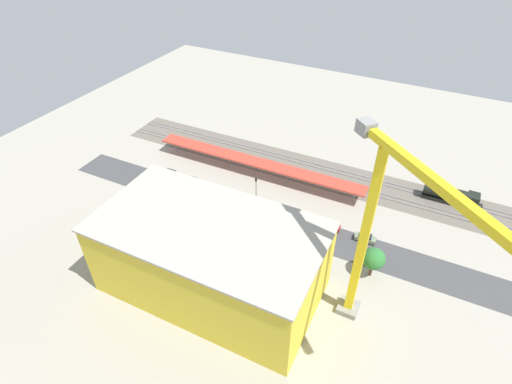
{
  "coord_description": "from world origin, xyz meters",
  "views": [
    {
      "loc": [
        -26.17,
        65.65,
        62.1
      ],
      "look_at": [
        7.04,
        0.52,
        5.29
      ],
      "focal_mm": 28.22,
      "sensor_mm": 36.0,
      "label": 1
    }
  ],
  "objects_px": {
    "platform_canopy_near": "(257,162)",
    "locomotive": "(453,196)",
    "parked_car_5": "(217,189)",
    "street_tree_2": "(374,259)",
    "traffic_light": "(256,186)",
    "street_tree_0": "(166,184)",
    "parked_car_4": "(246,198)",
    "street_tree_1": "(221,202)",
    "parked_car_2": "(299,218)",
    "construction_building": "(211,258)",
    "parked_car_6": "(193,181)",
    "box_truck_0": "(305,242)",
    "parked_car_0": "(365,238)",
    "parked_car_7": "(171,174)",
    "tower_crane": "(376,231)",
    "parked_car_3": "(270,206)",
    "parked_car_1": "(330,226)"
  },
  "relations": [
    {
      "from": "parked_car_0",
      "to": "box_truck_0",
      "type": "xyz_separation_m",
      "value": [
        11.04,
        7.89,
        0.93
      ]
    },
    {
      "from": "platform_canopy_near",
      "to": "parked_car_3",
      "type": "bearing_deg",
      "value": 129.13
    },
    {
      "from": "platform_canopy_near",
      "to": "traffic_light",
      "type": "bearing_deg",
      "value": 115.53
    },
    {
      "from": "platform_canopy_near",
      "to": "parked_car_3",
      "type": "height_order",
      "value": "platform_canopy_near"
    },
    {
      "from": "street_tree_0",
      "to": "street_tree_1",
      "type": "distance_m",
      "value": 15.89
    },
    {
      "from": "tower_crane",
      "to": "locomotive",
      "type": "bearing_deg",
      "value": -105.21
    },
    {
      "from": "platform_canopy_near",
      "to": "locomotive",
      "type": "relative_size",
      "value": 4.22
    },
    {
      "from": "street_tree_2",
      "to": "parked_car_7",
      "type": "bearing_deg",
      "value": -9.82
    },
    {
      "from": "parked_car_1",
      "to": "parked_car_5",
      "type": "xyz_separation_m",
      "value": [
        29.83,
        -0.18,
        0.02
      ]
    },
    {
      "from": "parked_car_4",
      "to": "parked_car_3",
      "type": "bearing_deg",
      "value": 179.95
    },
    {
      "from": "locomotive",
      "to": "box_truck_0",
      "type": "bearing_deg",
      "value": 49.2
    },
    {
      "from": "street_tree_1",
      "to": "traffic_light",
      "type": "xyz_separation_m",
      "value": [
        -3.78,
        -9.58,
        -0.81
      ]
    },
    {
      "from": "parked_car_2",
      "to": "box_truck_0",
      "type": "distance_m",
      "value": 8.74
    },
    {
      "from": "box_truck_0",
      "to": "street_tree_0",
      "type": "bearing_deg",
      "value": -0.51
    },
    {
      "from": "street_tree_2",
      "to": "parked_car_4",
      "type": "bearing_deg",
      "value": -16.06
    },
    {
      "from": "parked_car_3",
      "to": "parked_car_5",
      "type": "height_order",
      "value": "parked_car_3"
    },
    {
      "from": "parked_car_2",
      "to": "parked_car_6",
      "type": "height_order",
      "value": "parked_car_6"
    },
    {
      "from": "parked_car_7",
      "to": "parked_car_0",
      "type": "bearing_deg",
      "value": 179.34
    },
    {
      "from": "construction_building",
      "to": "parked_car_0",
      "type": "bearing_deg",
      "value": -133.07
    },
    {
      "from": "parked_car_1",
      "to": "parked_car_7",
      "type": "xyz_separation_m",
      "value": [
        44.15,
        -0.39,
        0.06
      ]
    },
    {
      "from": "parked_car_7",
      "to": "tower_crane",
      "type": "relative_size",
      "value": 0.13
    },
    {
      "from": "traffic_light",
      "to": "construction_building",
      "type": "bearing_deg",
      "value": 99.34
    },
    {
      "from": "locomotive",
      "to": "parked_car_5",
      "type": "relative_size",
      "value": 3.06
    },
    {
      "from": "platform_canopy_near",
      "to": "parked_car_6",
      "type": "height_order",
      "value": "platform_canopy_near"
    },
    {
      "from": "locomotive",
      "to": "parked_car_7",
      "type": "xyz_separation_m",
      "value": [
        67.44,
        21.93,
        -1.18
      ]
    },
    {
      "from": "parked_car_0",
      "to": "tower_crane",
      "type": "height_order",
      "value": "tower_crane"
    },
    {
      "from": "parked_car_1",
      "to": "parked_car_3",
      "type": "xyz_separation_m",
      "value": [
        15.05,
        -0.27,
        0.04
      ]
    },
    {
      "from": "street_tree_1",
      "to": "street_tree_2",
      "type": "relative_size",
      "value": 1.21
    },
    {
      "from": "parked_car_4",
      "to": "box_truck_0",
      "type": "bearing_deg",
      "value": 155.79
    },
    {
      "from": "parked_car_7",
      "to": "construction_building",
      "type": "xyz_separation_m",
      "value": [
        -29.31,
        25.9,
        6.84
      ]
    },
    {
      "from": "parked_car_2",
      "to": "traffic_light",
      "type": "height_order",
      "value": "traffic_light"
    },
    {
      "from": "locomotive",
      "to": "parked_car_3",
      "type": "relative_size",
      "value": 2.99
    },
    {
      "from": "street_tree_2",
      "to": "traffic_light",
      "type": "xyz_separation_m",
      "value": [
        30.68,
        -10.42,
        -0.06
      ]
    },
    {
      "from": "parked_car_5",
      "to": "street_tree_0",
      "type": "xyz_separation_m",
      "value": [
        9.04,
        7.96,
        3.83
      ]
    },
    {
      "from": "parked_car_5",
      "to": "construction_building",
      "type": "relative_size",
      "value": 0.11
    },
    {
      "from": "platform_canopy_near",
      "to": "street_tree_0",
      "type": "relative_size",
      "value": 8.7
    },
    {
      "from": "parked_car_3",
      "to": "street_tree_2",
      "type": "distance_m",
      "value": 28.43
    },
    {
      "from": "parked_car_7",
      "to": "box_truck_0",
      "type": "height_order",
      "value": "box_truck_0"
    },
    {
      "from": "parked_car_2",
      "to": "construction_building",
      "type": "height_order",
      "value": "construction_building"
    },
    {
      "from": "box_truck_0",
      "to": "locomotive",
      "type": "bearing_deg",
      "value": -130.8
    },
    {
      "from": "parked_car_0",
      "to": "parked_car_1",
      "type": "bearing_deg",
      "value": -1.52
    },
    {
      "from": "parked_car_4",
      "to": "parked_car_5",
      "type": "bearing_deg",
      "value": 0.7
    },
    {
      "from": "street_tree_0",
      "to": "traffic_light",
      "type": "relative_size",
      "value": 0.95
    },
    {
      "from": "locomotive",
      "to": "parked_car_3",
      "type": "height_order",
      "value": "locomotive"
    },
    {
      "from": "parked_car_2",
      "to": "street_tree_0",
      "type": "xyz_separation_m",
      "value": [
        31.66,
        7.26,
        3.84
      ]
    },
    {
      "from": "platform_canopy_near",
      "to": "parked_car_7",
      "type": "relative_size",
      "value": 11.99
    },
    {
      "from": "parked_car_3",
      "to": "box_truck_0",
      "type": "distance_m",
      "value": 14.73
    },
    {
      "from": "parked_car_0",
      "to": "parked_car_7",
      "type": "distance_m",
      "value": 52.22
    },
    {
      "from": "parked_car_1",
      "to": "box_truck_0",
      "type": "height_order",
      "value": "box_truck_0"
    },
    {
      "from": "parked_car_3",
      "to": "parked_car_7",
      "type": "xyz_separation_m",
      "value": [
        29.11,
        -0.11,
        0.02
      ]
    }
  ]
}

